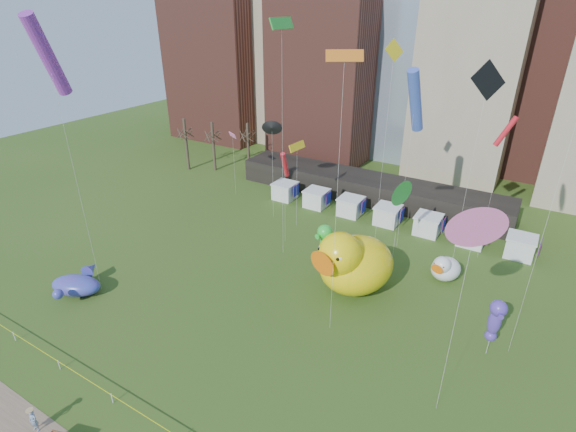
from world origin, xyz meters
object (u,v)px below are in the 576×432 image
Objects in this scene: small_duck at (445,268)px; woman at (33,421)px; seahorse_purple at (495,318)px; seahorse_green at (325,242)px; big_duck at (353,262)px; whale_inflatable at (77,284)px.

small_duck is 36.24m from woman.
seahorse_green is at bearing 155.79° from seahorse_purple.
small_duck is 2.32× the size of woman.
woman is (-23.92, -22.36, -2.72)m from seahorse_purple.
seahorse_purple is (5.40, -8.79, 2.29)m from small_duck.
seahorse_green is (-2.84, -0.27, 1.51)m from big_duck.
seahorse_purple reaches higher than whale_inflatable.
woman is at bearing -153.50° from seahorse_purple.
seahorse_green reaches higher than woman.
whale_inflatable is (-22.19, -13.83, -2.16)m from big_duck.
big_duck is 12.84m from seahorse_purple.
whale_inflatable is 3.41× the size of woman.
seahorse_green reaches higher than whale_inflatable.
seahorse_green is 3.65× the size of woman.
small_duck is 0.63× the size of seahorse_green.
woman is (-8.47, -24.44, -3.74)m from seahorse_green.
whale_inflatable is 15.39m from woman.
whale_inflatable is (-34.81, -11.48, -2.65)m from seahorse_purple.
big_duck is 1.87× the size of seahorse_purple.
whale_inflatable is at bearing -129.79° from small_duck.
big_duck is 26.24m from whale_inflatable.
seahorse_purple reaches higher than woman.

